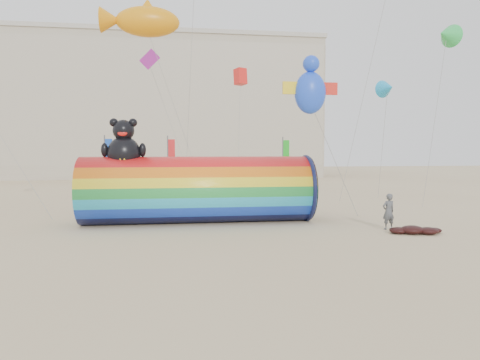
{
  "coord_description": "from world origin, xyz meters",
  "views": [
    {
      "loc": [
        -2.69,
        -21.28,
        4.01
      ],
      "look_at": [
        0.5,
        1.5,
        2.4
      ],
      "focal_mm": 32.0,
      "sensor_mm": 36.0,
      "label": 1
    }
  ],
  "objects": [
    {
      "name": "kite_handler",
      "position": [
        7.71,
        -1.12,
        0.91
      ],
      "size": [
        0.73,
        0.54,
        1.83
      ],
      "primitive_type": "imported",
      "rotation": [
        0.0,
        0.0,
        3.3
      ],
      "color": "#4C4F53",
      "rests_on": "ground"
    },
    {
      "name": "ground",
      "position": [
        0.0,
        0.0,
        0.0
      ],
      "size": [
        160.0,
        160.0,
        0.0
      ],
      "primitive_type": "plane",
      "color": "#CCB58C",
      "rests_on": "ground"
    },
    {
      "name": "hotel_building",
      "position": [
        -12.0,
        45.95,
        10.31
      ],
      "size": [
        60.4,
        15.4,
        20.6
      ],
      "color": "#B7AD99",
      "rests_on": "ground"
    },
    {
      "name": "festival_banners",
      "position": [
        -1.72,
        14.75,
        2.64
      ],
      "size": [
        15.63,
        2.65,
        5.2
      ],
      "color": "#59595E",
      "rests_on": "ground"
    },
    {
      "name": "flying_kites",
      "position": [
        -0.49,
        6.15,
        11.75
      ],
      "size": [
        30.48,
        16.29,
        11.91
      ],
      "color": "blue",
      "rests_on": "ground"
    },
    {
      "name": "fabric_bundle",
      "position": [
        8.48,
        -2.35,
        0.17
      ],
      "size": [
        2.62,
        1.35,
        0.41
      ],
      "color": "#380C0A",
      "rests_on": "ground"
    },
    {
      "name": "windsock_assembly",
      "position": [
        -1.73,
        2.4,
        1.92
      ],
      "size": [
        12.58,
        3.83,
        5.8
      ],
      "color": "red",
      "rests_on": "ground"
    }
  ]
}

